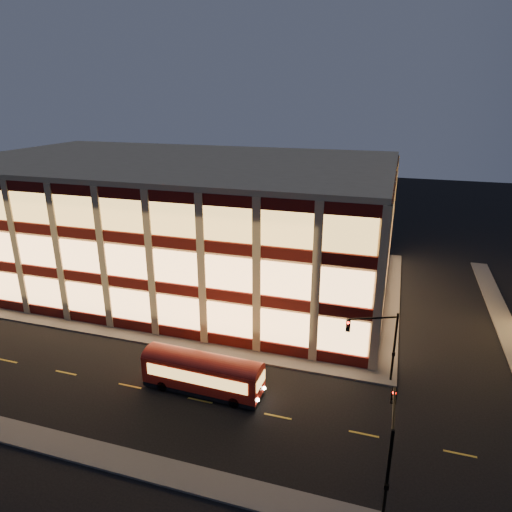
% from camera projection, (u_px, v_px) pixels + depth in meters
% --- Properties ---
extents(ground, '(200.00, 200.00, 0.00)m').
position_uv_depth(ground, '(128.00, 341.00, 42.28)').
color(ground, black).
rests_on(ground, ground).
extents(sidewalk_office_south, '(54.00, 2.00, 0.15)m').
position_uv_depth(sidewalk_office_south, '(106.00, 331.00, 44.00)').
color(sidewalk_office_south, '#514F4C').
rests_on(sidewalk_office_south, ground).
extents(sidewalk_office_east, '(2.00, 30.00, 0.15)m').
position_uv_depth(sidewalk_office_east, '(391.00, 298.00, 51.07)').
color(sidewalk_office_east, '#514F4C').
rests_on(sidewalk_office_east, ground).
extents(sidewalk_tower_west, '(2.00, 30.00, 0.15)m').
position_uv_depth(sidewalk_tower_west, '(499.00, 311.00, 47.97)').
color(sidewalk_tower_west, '#514F4C').
rests_on(sidewalk_tower_west, ground).
extents(sidewalk_near, '(100.00, 2.00, 0.15)m').
position_uv_depth(sidewalk_near, '(20.00, 434.00, 30.56)').
color(sidewalk_near, '#514F4C').
rests_on(sidewalk_near, ground).
extents(office_building, '(50.45, 30.45, 14.50)m').
position_uv_depth(office_building, '(177.00, 219.00, 55.90)').
color(office_building, tan).
rests_on(office_building, ground).
extents(traffic_signal_far, '(3.79, 1.87, 6.00)m').
position_uv_depth(traffic_signal_far, '(378.00, 337.00, 34.86)').
color(traffic_signal_far, black).
rests_on(traffic_signal_far, ground).
extents(traffic_signal_near, '(0.32, 4.45, 6.00)m').
position_uv_depth(traffic_signal_near, '(390.00, 440.00, 24.36)').
color(traffic_signal_near, black).
rests_on(traffic_signal_near, ground).
extents(trolley_bus, '(9.36, 2.72, 3.15)m').
position_uv_depth(trolley_bus, '(203.00, 371.00, 34.62)').
color(trolley_bus, '#9C1208').
rests_on(trolley_bus, ground).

